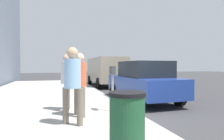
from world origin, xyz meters
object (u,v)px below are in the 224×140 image
at_px(pedestrian_bystander, 73,78).
at_px(parking_officer, 67,77).
at_px(parking_meter, 113,79).
at_px(pedestrian_at_meter, 79,79).
at_px(parked_sedan_near, 143,81).
at_px(trash_bin, 127,124).
at_px(parked_van_far, 106,70).

relative_size(pedestrian_bystander, parking_officer, 1.04).
relative_size(parking_meter, parking_officer, 0.79).
xyz_separation_m(pedestrian_bystander, parking_officer, (1.59, 0.04, -0.06)).
distance_m(pedestrian_at_meter, pedestrian_bystander, 0.80).
relative_size(parking_meter, parked_sedan_near, 0.32).
relative_size(parking_meter, trash_bin, 1.40).
xyz_separation_m(parking_officer, trash_bin, (-3.46, -0.74, -0.55)).
xyz_separation_m(pedestrian_at_meter, parked_van_far, (9.06, -3.08, 0.05)).
height_order(parking_officer, parked_sedan_near, parking_officer).
relative_size(parking_meter, pedestrian_bystander, 0.75).
distance_m(pedestrian_at_meter, parking_officer, 0.89).
relative_size(parked_van_far, trash_bin, 5.16).
xyz_separation_m(pedestrian_at_meter, parking_officer, (0.83, 0.30, 0.01)).
distance_m(parked_sedan_near, parked_van_far, 6.72).
xyz_separation_m(parking_meter, pedestrian_bystander, (-1.05, 1.31, 0.10)).
bearing_deg(pedestrian_bystander, pedestrian_at_meter, 20.32).
distance_m(parking_officer, trash_bin, 3.58).
bearing_deg(parked_van_far, trash_bin, 167.26).
bearing_deg(pedestrian_at_meter, trash_bin, -98.90).
bearing_deg(pedestrian_at_meter, parking_officer, 91.10).
distance_m(parking_meter, parking_officer, 1.46).
xyz_separation_m(parked_sedan_near, parked_van_far, (6.71, 0.00, 0.36)).
bearing_deg(pedestrian_bystander, parking_officer, 40.44).
relative_size(parking_officer, trash_bin, 1.78).
height_order(parking_meter, parked_sedan_near, parked_sedan_near).
height_order(pedestrian_at_meter, parked_van_far, parked_van_far).
bearing_deg(parked_van_far, parked_sedan_near, -179.99).
bearing_deg(parking_officer, parked_van_far, 75.77).
height_order(pedestrian_at_meter, pedestrian_bystander, pedestrian_bystander).
bearing_deg(parked_sedan_near, parked_van_far, 0.01).
bearing_deg(parked_sedan_near, pedestrian_bystander, 132.96).
distance_m(parking_meter, parked_van_far, 9.00).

